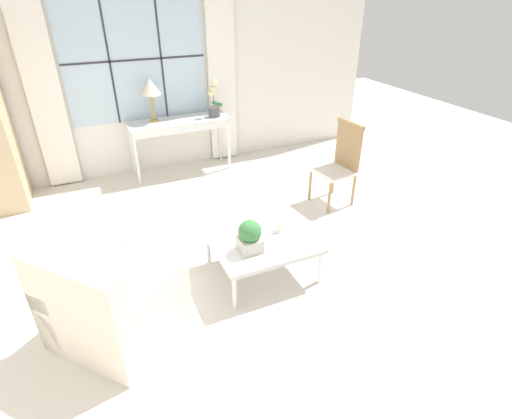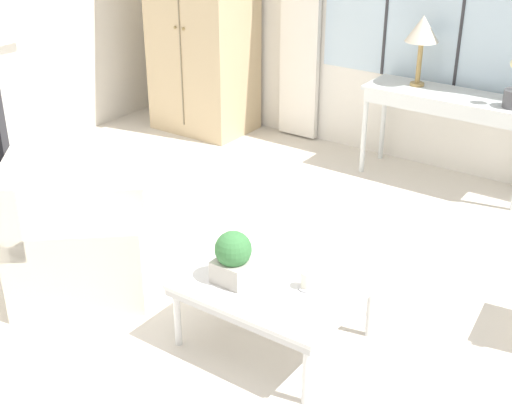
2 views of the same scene
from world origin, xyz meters
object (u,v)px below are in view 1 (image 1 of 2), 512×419
(potted_orchid, at_px, (214,103))
(pillar_candle, at_px, (280,227))
(armchair_upholstered, at_px, (113,307))
(table_lamp, at_px, (150,88))
(console_table, at_px, (179,126))
(coffee_table, at_px, (262,241))
(side_chair_wooden, at_px, (341,160))
(potted_plant_small, at_px, (250,236))

(potted_orchid, distance_m, pillar_candle, 2.62)
(armchair_upholstered, bearing_deg, table_lamp, 71.42)
(pillar_candle, bearing_deg, armchair_upholstered, -170.55)
(console_table, distance_m, armchair_upholstered, 3.18)
(coffee_table, bearing_deg, potted_orchid, 80.17)
(armchair_upholstered, distance_m, side_chair_wooden, 3.10)
(table_lamp, height_order, potted_plant_small, table_lamp)
(potted_orchid, xyz_separation_m, pillar_candle, (-0.26, -2.55, -0.52))
(console_table, relative_size, pillar_candle, 12.30)
(side_chair_wooden, height_order, pillar_candle, side_chair_wooden)
(table_lamp, xyz_separation_m, potted_orchid, (0.83, -0.11, -0.26))
(potted_orchid, xyz_separation_m, coffee_table, (-0.45, -2.58, -0.61))
(armchair_upholstered, height_order, coffee_table, armchair_upholstered)
(table_lamp, xyz_separation_m, potted_plant_small, (0.20, -2.83, -0.68))
(potted_plant_small, bearing_deg, side_chair_wooden, 32.61)
(side_chair_wooden, relative_size, coffee_table, 1.08)
(potted_plant_small, distance_m, pillar_candle, 0.42)
(console_table, relative_size, potted_orchid, 2.78)
(potted_plant_small, height_order, pillar_candle, potted_plant_small)
(console_table, bearing_deg, armchair_upholstered, -114.48)
(console_table, distance_m, potted_orchid, 0.58)
(table_lamp, distance_m, armchair_upholstered, 3.23)
(coffee_table, bearing_deg, pillar_candle, 8.39)
(coffee_table, height_order, potted_plant_small, potted_plant_small)
(console_table, bearing_deg, table_lamp, 171.14)
(potted_orchid, bearing_deg, table_lamp, 172.28)
(armchair_upholstered, bearing_deg, coffee_table, 9.60)
(coffee_table, xyz_separation_m, pillar_candle, (0.19, 0.03, 0.09))
(armchair_upholstered, distance_m, coffee_table, 1.39)
(potted_plant_small, bearing_deg, table_lamp, 94.05)
(table_lamp, relative_size, potted_plant_small, 1.94)
(side_chair_wooden, distance_m, potted_plant_small, 1.99)
(armchair_upholstered, height_order, potted_plant_small, armchair_upholstered)
(table_lamp, distance_m, potted_plant_small, 2.92)
(table_lamp, height_order, side_chair_wooden, table_lamp)
(potted_orchid, distance_m, coffee_table, 2.69)
(potted_plant_small, xyz_separation_m, pillar_candle, (0.37, 0.16, -0.10))
(potted_plant_small, bearing_deg, console_table, 87.42)
(potted_orchid, height_order, potted_plant_small, potted_orchid)
(table_lamp, bearing_deg, side_chair_wooden, -43.19)
(console_table, height_order, coffee_table, console_table)
(potted_orchid, bearing_deg, pillar_candle, -95.75)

